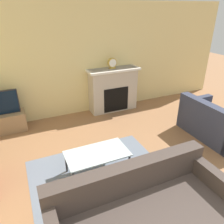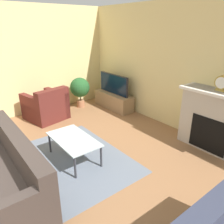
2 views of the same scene
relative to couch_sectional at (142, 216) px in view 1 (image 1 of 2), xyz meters
name	(u,v)px [view 1 (image 1 of 2)]	position (x,y,z in m)	size (l,w,h in m)	color
wall_back	(72,62)	(0.22, 3.71, 1.07)	(8.96, 0.06, 2.70)	beige
area_rug	(100,175)	(-0.10, 1.17, -0.28)	(2.22, 1.77, 0.00)	slate
fireplace	(113,89)	(1.20, 3.47, 0.31)	(1.37, 0.47, 1.14)	#BCB2A3
couch_sectional	(142,216)	(0.00, 0.00, 0.00)	(2.20, 0.98, 0.82)	#3D332D
couch_loveseat	(214,124)	(2.60, 1.32, 0.01)	(0.88, 1.43, 0.82)	#33384C
coffee_table	(97,155)	(-0.10, 1.25, 0.08)	(1.02, 0.57, 0.40)	#333338
mantel_clock	(112,63)	(1.18, 3.47, 1.00)	(0.24, 0.07, 0.27)	#B79338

